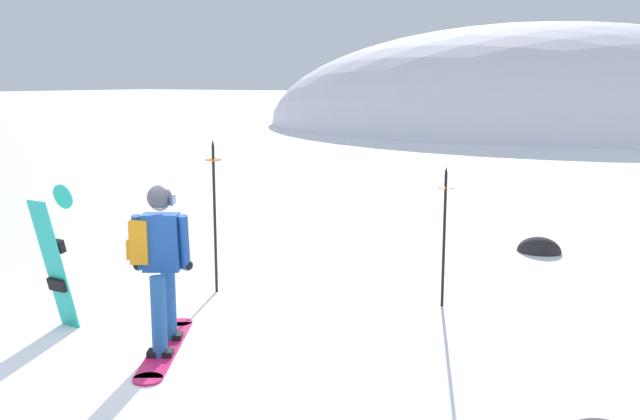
{
  "coord_description": "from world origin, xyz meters",
  "views": [
    {
      "loc": [
        4.95,
        -5.0,
        2.74
      ],
      "look_at": [
        -0.03,
        3.16,
        1.0
      ],
      "focal_mm": 40.25,
      "sensor_mm": 36.0,
      "label": 1
    }
  ],
  "objects_px": {
    "piste_marker_near": "(214,206)",
    "piste_marker_far": "(444,227)",
    "spare_snowboard": "(56,258)",
    "rock_dark": "(539,252)",
    "snowboarder_main": "(159,263)"
  },
  "relations": [
    {
      "from": "spare_snowboard",
      "to": "piste_marker_far",
      "type": "xyz_separation_m",
      "value": [
        3.31,
        3.01,
        0.17
      ]
    },
    {
      "from": "piste_marker_near",
      "to": "rock_dark",
      "type": "xyz_separation_m",
      "value": [
        3.03,
        4.43,
        -1.14
      ]
    },
    {
      "from": "piste_marker_near",
      "to": "piste_marker_far",
      "type": "bearing_deg",
      "value": 19.62
    },
    {
      "from": "snowboarder_main",
      "to": "piste_marker_near",
      "type": "bearing_deg",
      "value": 113.84
    },
    {
      "from": "spare_snowboard",
      "to": "rock_dark",
      "type": "distance_m",
      "value": 7.44
    },
    {
      "from": "snowboarder_main",
      "to": "spare_snowboard",
      "type": "height_order",
      "value": "snowboarder_main"
    },
    {
      "from": "spare_snowboard",
      "to": "rock_dark",
      "type": "xyz_separation_m",
      "value": [
        3.59,
        6.47,
        -0.82
      ]
    },
    {
      "from": "snowboarder_main",
      "to": "piste_marker_far",
      "type": "bearing_deg",
      "value": 56.15
    },
    {
      "from": "piste_marker_near",
      "to": "rock_dark",
      "type": "distance_m",
      "value": 5.49
    },
    {
      "from": "snowboarder_main",
      "to": "piste_marker_far",
      "type": "height_order",
      "value": "piste_marker_far"
    },
    {
      "from": "spare_snowboard",
      "to": "piste_marker_near",
      "type": "relative_size",
      "value": 0.81
    },
    {
      "from": "snowboarder_main",
      "to": "spare_snowboard",
      "type": "distance_m",
      "value": 1.4
    },
    {
      "from": "snowboarder_main",
      "to": "rock_dark",
      "type": "distance_m",
      "value": 6.75
    },
    {
      "from": "spare_snowboard",
      "to": "piste_marker_near",
      "type": "distance_m",
      "value": 2.13
    },
    {
      "from": "snowboarder_main",
      "to": "rock_dark",
      "type": "height_order",
      "value": "snowboarder_main"
    }
  ]
}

